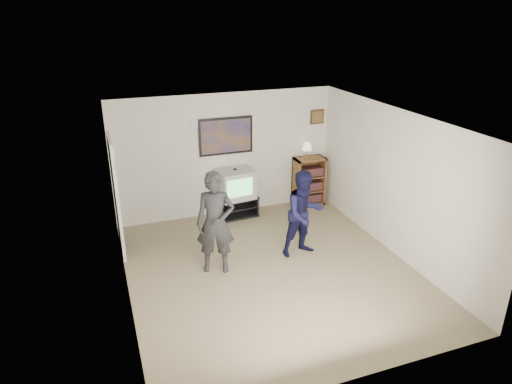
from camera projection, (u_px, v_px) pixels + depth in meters
room_shell at (264, 193)px, 7.30m from camera, size 4.51×5.00×2.51m
media_stand at (236, 207)px, 9.36m from camera, size 0.88×0.53×0.42m
crt_television at (235, 184)px, 9.17m from camera, size 0.76×0.67×0.59m
bookshelf at (309, 181)px, 9.81m from camera, size 0.65×0.37×1.06m
table_lamp at (307, 150)px, 9.56m from camera, size 0.21×0.21×0.34m
person_tall at (215, 223)px, 7.21m from camera, size 0.72×0.59×1.69m
person_short at (304, 214)px, 7.74m from camera, size 0.80×0.65×1.52m
controller_left at (210, 199)px, 7.29m from camera, size 0.06×0.12×0.03m
controller_right at (296, 193)px, 7.86m from camera, size 0.05×0.11×0.03m
poster at (226, 136)px, 9.00m from camera, size 1.10×0.03×0.75m
air_vent at (198, 123)px, 8.72m from camera, size 0.28×0.02×0.14m
small_picture at (317, 117)px, 9.55m from camera, size 0.30×0.03×0.30m
doorway at (116, 197)px, 7.78m from camera, size 0.03×0.85×2.00m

